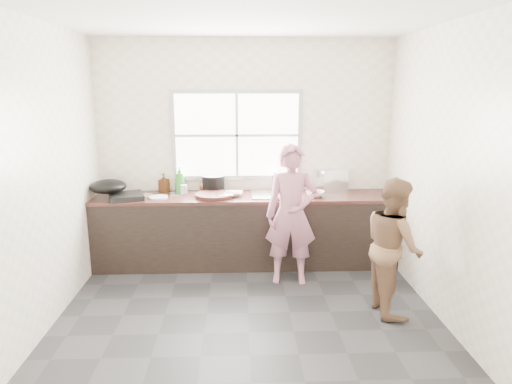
{
  "coord_description": "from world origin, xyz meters",
  "views": [
    {
      "loc": [
        -0.07,
        -4.02,
        2.13
      ],
      "look_at": [
        0.1,
        0.65,
        1.05
      ],
      "focal_mm": 32.0,
      "sensor_mm": 36.0,
      "label": 1
    }
  ],
  "objects_px": {
    "bottle_brown_tall": "(164,184)",
    "plate_food": "(158,197)",
    "pot_lid_left": "(144,195)",
    "bowl_mince": "(234,194)",
    "dish_rack": "(330,180)",
    "bottle_green": "(180,179)",
    "bowl_crabs": "(315,194)",
    "burner": "(126,196)",
    "cutting_board": "(214,195)",
    "glass_jar": "(184,189)",
    "wok": "(108,186)",
    "woman": "(291,219)",
    "black_pot": "(213,183)",
    "pot_lid_right": "(177,194)",
    "bowl_held": "(282,197)",
    "person_side": "(394,246)",
    "bottle_brown_short": "(205,185)"
  },
  "relations": [
    {
      "from": "bottle_brown_tall",
      "to": "plate_food",
      "type": "bearing_deg",
      "value": -93.46
    },
    {
      "from": "bottle_brown_tall",
      "to": "pot_lid_left",
      "type": "distance_m",
      "value": 0.31
    },
    {
      "from": "bowl_mince",
      "to": "dish_rack",
      "type": "xyz_separation_m",
      "value": [
        1.2,
        0.24,
        0.11
      ]
    },
    {
      "from": "bottle_green",
      "to": "bowl_crabs",
      "type": "bearing_deg",
      "value": -11.23
    },
    {
      "from": "burner",
      "to": "cutting_board",
      "type": "bearing_deg",
      "value": 1.98
    },
    {
      "from": "glass_jar",
      "to": "wok",
      "type": "bearing_deg",
      "value": -168.65
    },
    {
      "from": "woman",
      "to": "black_pot",
      "type": "height_order",
      "value": "woman"
    },
    {
      "from": "bowl_crabs",
      "to": "bottle_green",
      "type": "distance_m",
      "value": 1.67
    },
    {
      "from": "cutting_board",
      "to": "glass_jar",
      "type": "distance_m",
      "value": 0.41
    },
    {
      "from": "bowl_crabs",
      "to": "wok",
      "type": "distance_m",
      "value": 2.43
    },
    {
      "from": "burner",
      "to": "pot_lid_right",
      "type": "height_order",
      "value": "burner"
    },
    {
      "from": "woman",
      "to": "pot_lid_left",
      "type": "height_order",
      "value": "woman"
    },
    {
      "from": "cutting_board",
      "to": "pot_lid_left",
      "type": "height_order",
      "value": "cutting_board"
    },
    {
      "from": "cutting_board",
      "to": "black_pot",
      "type": "distance_m",
      "value": 0.31
    },
    {
      "from": "dish_rack",
      "to": "pot_lid_right",
      "type": "distance_m",
      "value": 1.9
    },
    {
      "from": "glass_jar",
      "to": "pot_lid_left",
      "type": "relative_size",
      "value": 0.51
    },
    {
      "from": "glass_jar",
      "to": "burner",
      "type": "xyz_separation_m",
      "value": [
        -0.65,
        -0.21,
        -0.03
      ]
    },
    {
      "from": "black_pot",
      "to": "dish_rack",
      "type": "bearing_deg",
      "value": -0.12
    },
    {
      "from": "bowl_held",
      "to": "pot_lid_left",
      "type": "xyz_separation_m",
      "value": [
        -1.64,
        0.23,
        -0.03
      ]
    },
    {
      "from": "dish_rack",
      "to": "pot_lid_right",
      "type": "relative_size",
      "value": 1.63
    },
    {
      "from": "pot_lid_right",
      "to": "black_pot",
      "type": "bearing_deg",
      "value": 16.74
    },
    {
      "from": "bottle_green",
      "to": "burner",
      "type": "height_order",
      "value": "bottle_green"
    },
    {
      "from": "wok",
      "to": "dish_rack",
      "type": "bearing_deg",
      "value": 6.28
    },
    {
      "from": "cutting_board",
      "to": "burner",
      "type": "bearing_deg",
      "value": -178.02
    },
    {
      "from": "bottle_green",
      "to": "bottle_brown_tall",
      "type": "relative_size",
      "value": 1.57
    },
    {
      "from": "pot_lid_right",
      "to": "wok",
      "type": "bearing_deg",
      "value": -167.79
    },
    {
      "from": "person_side",
      "to": "cutting_board",
      "type": "xyz_separation_m",
      "value": [
        -1.76,
        1.19,
        0.22
      ]
    },
    {
      "from": "woman",
      "to": "plate_food",
      "type": "height_order",
      "value": "woman"
    },
    {
      "from": "glass_jar",
      "to": "dish_rack",
      "type": "xyz_separation_m",
      "value": [
        1.81,
        0.12,
        0.08
      ]
    },
    {
      "from": "woman",
      "to": "glass_jar",
      "type": "xyz_separation_m",
      "value": [
        -1.23,
        0.66,
        0.19
      ]
    },
    {
      "from": "bottle_brown_short",
      "to": "wok",
      "type": "height_order",
      "value": "wok"
    },
    {
      "from": "bottle_brown_tall",
      "to": "woman",
      "type": "bearing_deg",
      "value": -27.64
    },
    {
      "from": "wok",
      "to": "person_side",
      "type": "bearing_deg",
      "value": -21.83
    },
    {
      "from": "cutting_board",
      "to": "bottle_green",
      "type": "xyz_separation_m",
      "value": [
        -0.44,
        0.3,
        0.14
      ]
    },
    {
      "from": "cutting_board",
      "to": "dish_rack",
      "type": "distance_m",
      "value": 1.47
    },
    {
      "from": "bottle_brown_short",
      "to": "wok",
      "type": "relative_size",
      "value": 0.4
    },
    {
      "from": "cutting_board",
      "to": "black_pot",
      "type": "bearing_deg",
      "value": 95.04
    },
    {
      "from": "person_side",
      "to": "burner",
      "type": "relative_size",
      "value": 3.46
    },
    {
      "from": "burner",
      "to": "wok",
      "type": "height_order",
      "value": "wok"
    },
    {
      "from": "bowl_crabs",
      "to": "bottle_brown_tall",
      "type": "distance_m",
      "value": 1.86
    },
    {
      "from": "bottle_brown_short",
      "to": "burner",
      "type": "bearing_deg",
      "value": -159.33
    },
    {
      "from": "bowl_mince",
      "to": "bottle_green",
      "type": "relative_size",
      "value": 0.63
    },
    {
      "from": "bottle_brown_short",
      "to": "glass_jar",
      "type": "relative_size",
      "value": 1.5
    },
    {
      "from": "glass_jar",
      "to": "pot_lid_right",
      "type": "xyz_separation_m",
      "value": [
        -0.08,
        -0.0,
        -0.05
      ]
    },
    {
      "from": "woman",
      "to": "bottle_brown_tall",
      "type": "xyz_separation_m",
      "value": [
        -1.49,
        0.78,
        0.24
      ]
    },
    {
      "from": "wok",
      "to": "woman",
      "type": "bearing_deg",
      "value": -13.06
    },
    {
      "from": "plate_food",
      "to": "burner",
      "type": "bearing_deg",
      "value": -177.05
    },
    {
      "from": "bowl_held",
      "to": "bottle_brown_short",
      "type": "xyz_separation_m",
      "value": [
        -0.92,
        0.44,
        0.05
      ]
    },
    {
      "from": "bowl_crabs",
      "to": "burner",
      "type": "height_order",
      "value": "burner"
    },
    {
      "from": "plate_food",
      "to": "woman",
      "type": "bearing_deg",
      "value": -17.05
    }
  ]
}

